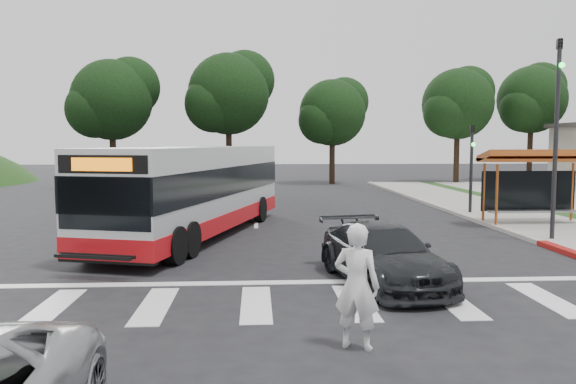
{
  "coord_description": "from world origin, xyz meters",
  "views": [
    {
      "loc": [
        0.01,
        -16.0,
        3.21
      ],
      "look_at": [
        1.06,
        2.43,
        1.6
      ],
      "focal_mm": 35.0,
      "sensor_mm": 36.0,
      "label": 1
    }
  ],
  "objects": [
    {
      "name": "ground",
      "position": [
        0.0,
        0.0,
        0.0
      ],
      "size": [
        140.0,
        140.0,
        0.0
      ],
      "primitive_type": "plane",
      "color": "black",
      "rests_on": "ground"
    },
    {
      "name": "sidewalk_east",
      "position": [
        11.0,
        8.0,
        0.06
      ],
      "size": [
        4.0,
        40.0,
        0.12
      ],
      "primitive_type": "cube",
      "color": "gray",
      "rests_on": "ground"
    },
    {
      "name": "curb_east",
      "position": [
        9.0,
        8.0,
        0.07
      ],
      "size": [
        0.3,
        40.0,
        0.15
      ],
      "primitive_type": "cube",
      "color": "#9E9991",
      "rests_on": "ground"
    },
    {
      "name": "crosswalk_ladder",
      "position": [
        0.0,
        -5.0,
        0.01
      ],
      "size": [
        18.0,
        2.6,
        0.01
      ],
      "primitive_type": "cube",
      "color": "silver",
      "rests_on": "ground"
    },
    {
      "name": "bus_shelter",
      "position": [
        10.8,
        5.1,
        2.35
      ],
      "size": [
        4.2,
        1.6,
        2.86
      ],
      "color": "#994619",
      "rests_on": "sidewalk_east"
    },
    {
      "name": "traffic_signal_ne_tall",
      "position": [
        9.6,
        1.49,
        3.88
      ],
      "size": [
        0.18,
        0.37,
        6.5
      ],
      "color": "black",
      "rests_on": "ground"
    },
    {
      "name": "traffic_signal_ne_short",
      "position": [
        9.6,
        8.49,
        2.48
      ],
      "size": [
        0.18,
        0.37,
        4.0
      ],
      "color": "black",
      "rests_on": "ground"
    },
    {
      "name": "tree_ne_a",
      "position": [
        16.08,
        28.06,
        6.39
      ],
      "size": [
        6.16,
        5.74,
        9.3
      ],
      "color": "black",
      "rests_on": "parking_lot"
    },
    {
      "name": "tree_ne_b",
      "position": [
        23.08,
        30.06,
        6.92
      ],
      "size": [
        6.16,
        5.74,
        10.02
      ],
      "color": "black",
      "rests_on": "ground"
    },
    {
      "name": "tree_north_a",
      "position": [
        -1.92,
        26.07,
        6.92
      ],
      "size": [
        6.6,
        6.15,
        10.17
      ],
      "color": "black",
      "rests_on": "ground"
    },
    {
      "name": "tree_north_b",
      "position": [
        6.07,
        28.06,
        5.66
      ],
      "size": [
        5.72,
        5.33,
        8.43
      ],
      "color": "black",
      "rests_on": "ground"
    },
    {
      "name": "tree_north_c",
      "position": [
        -9.92,
        24.06,
        6.29
      ],
      "size": [
        6.16,
        5.74,
        9.3
      ],
      "color": "black",
      "rests_on": "ground"
    },
    {
      "name": "transit_bus",
      "position": [
        -2.05,
        3.44,
        1.54
      ],
      "size": [
        5.75,
        12.18,
        3.08
      ],
      "primitive_type": null,
      "rotation": [
        0.0,
        0.0,
        -0.28
      ],
      "color": "silver",
      "rests_on": "ground"
    },
    {
      "name": "pedestrian",
      "position": [
        1.57,
        -7.5,
        0.99
      ],
      "size": [
        0.86,
        0.74,
        1.99
      ],
      "primitive_type": "imported",
      "rotation": [
        0.0,
        0.0,
        2.7
      ],
      "color": "white",
      "rests_on": "ground"
    },
    {
      "name": "dark_sedan",
      "position": [
        2.91,
        -3.48,
        0.67
      ],
      "size": [
        2.78,
        4.92,
        1.35
      ],
      "primitive_type": "imported",
      "rotation": [
        0.0,
        0.0,
        0.2
      ],
      "color": "black",
      "rests_on": "ground"
    }
  ]
}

